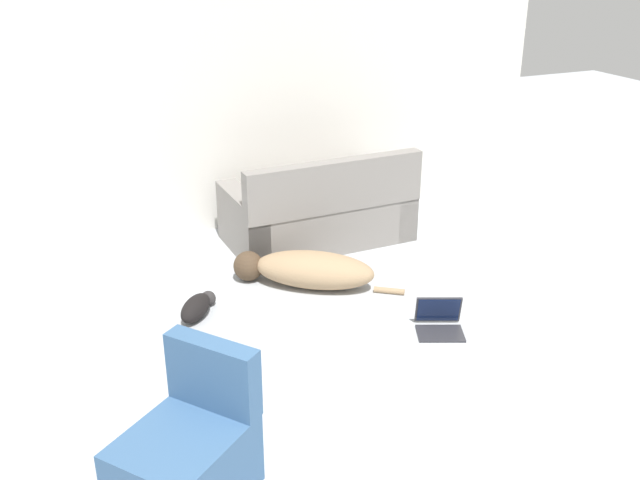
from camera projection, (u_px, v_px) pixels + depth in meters
wall_back at (183, 89)px, 6.42m from camera, size 7.48×0.06×2.78m
couch at (319, 213)px, 6.65m from camera, size 1.70×0.94×0.88m
dog at (307, 269)px, 5.84m from camera, size 1.25×0.96×0.30m
cat at (197, 307)px, 5.38m from camera, size 0.41×0.46×0.18m
laptop_open at (439, 319)px, 5.22m from camera, size 0.43×0.41×0.24m
side_chair at (189, 454)px, 3.59m from camera, size 0.84×0.82×0.80m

